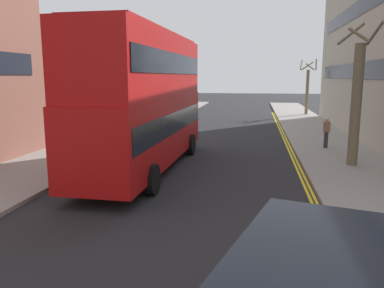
{
  "coord_description": "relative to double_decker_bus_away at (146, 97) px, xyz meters",
  "views": [
    {
      "loc": [
        2.42,
        -0.46,
        3.87
      ],
      "look_at": [
        0.5,
        11.0,
        1.8
      ],
      "focal_mm": 35.43,
      "sensor_mm": 36.0,
      "label": 1
    }
  ],
  "objects": [
    {
      "name": "sidewalk_right",
      "position": [
        8.54,
        1.37,
        -2.96
      ],
      "size": [
        4.0,
        80.0,
        0.14
      ],
      "primitive_type": "cube",
      "color": "gray",
      "rests_on": "ground"
    },
    {
      "name": "sidewalk_left",
      "position": [
        -4.46,
        1.37,
        -2.96
      ],
      "size": [
        4.0,
        80.0,
        0.14
      ],
      "primitive_type": "cube",
      "color": "gray",
      "rests_on": "ground"
    },
    {
      "name": "kerb_line_outer",
      "position": [
        6.44,
        -0.63,
        -3.03
      ],
      "size": [
        0.1,
        56.0,
        0.01
      ],
      "primitive_type": "cube",
      "color": "yellow",
      "rests_on": "ground"
    },
    {
      "name": "kerb_line_inner",
      "position": [
        6.28,
        -0.63,
        -3.03
      ],
      "size": [
        0.1,
        56.0,
        0.01
      ],
      "primitive_type": "cube",
      "color": "yellow",
      "rests_on": "ground"
    },
    {
      "name": "double_decker_bus_away",
      "position": [
        0.0,
        0.0,
        0.0
      ],
      "size": [
        2.99,
        10.86,
        5.64
      ],
      "color": "#B20F0F",
      "rests_on": "ground"
    },
    {
      "name": "pedestrian_far",
      "position": [
        8.2,
        5.58,
        -2.04
      ],
      "size": [
        0.34,
        0.22,
        1.62
      ],
      "color": "#2D2D38",
      "rests_on": "sidewalk_right"
    },
    {
      "name": "street_tree_near",
      "position": [
        8.62,
        1.68,
        -0.19
      ],
      "size": [
        1.62,
        1.51,
        5.98
      ],
      "color": "#6B6047",
      "rests_on": "sidewalk_right"
    },
    {
      "name": "street_tree_mid",
      "position": [
        9.53,
        24.37,
        -0.25
      ],
      "size": [
        1.74,
        1.68,
        5.42
      ],
      "color": "#6B6047",
      "rests_on": "sidewalk_right"
    }
  ]
}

